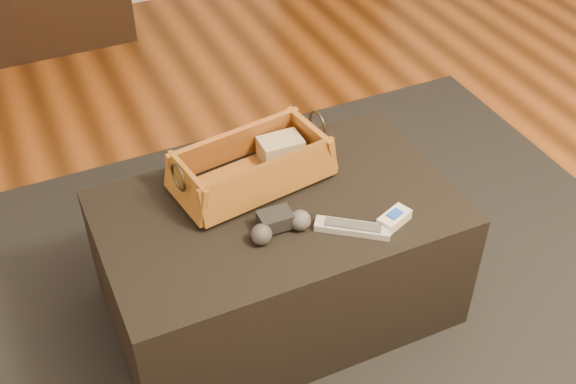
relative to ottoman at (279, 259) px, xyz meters
name	(u,v)px	position (x,y,z in m)	size (l,w,h in m)	color
area_rug	(286,318)	(0.00, -0.05, -0.22)	(2.60, 2.00, 0.01)	black
ottoman	(279,259)	(0.00, 0.00, 0.00)	(1.00, 0.60, 0.42)	black
tv_remote	(248,180)	(-0.05, 0.11, 0.24)	(0.24, 0.05, 0.03)	black
cloth_bundle	(281,149)	(0.09, 0.18, 0.26)	(0.13, 0.09, 0.07)	#C8B18B
wicker_basket	(252,168)	(-0.03, 0.13, 0.26)	(0.49, 0.31, 0.16)	#B16728
game_controller	(279,224)	(-0.04, -0.10, 0.24)	(0.18, 0.10, 0.06)	black
silver_remote	(353,228)	(0.14, -0.17, 0.22)	(0.19, 0.16, 0.02)	silver
cream_gadget	(394,219)	(0.26, -0.19, 0.23)	(0.11, 0.08, 0.04)	beige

